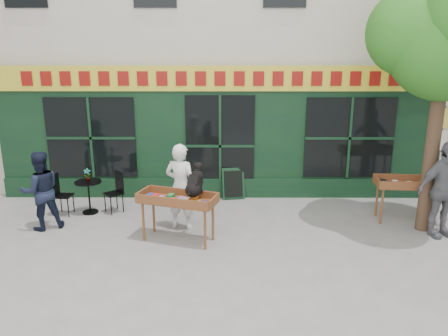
{
  "coord_description": "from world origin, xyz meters",
  "views": [
    {
      "loc": [
        0.15,
        -8.28,
        3.73
      ],
      "look_at": [
        0.11,
        0.5,
        1.28
      ],
      "focal_mm": 35.0,
      "sensor_mm": 36.0,
      "label": 1
    }
  ],
  "objects_px": {
    "dog": "(195,179)",
    "bistro_table": "(89,191)",
    "book_cart_right": "(412,186)",
    "book_cart_center": "(178,201)",
    "man_right": "(443,189)",
    "woman": "(181,187)",
    "man_left": "(41,191)"
  },
  "relations": [
    {
      "from": "book_cart_center",
      "to": "book_cart_right",
      "type": "xyz_separation_m",
      "value": [
        4.98,
        1.03,
        0.0
      ]
    },
    {
      "from": "book_cart_center",
      "to": "book_cart_right",
      "type": "height_order",
      "value": "same"
    },
    {
      "from": "book_cart_right",
      "to": "man_right",
      "type": "height_order",
      "value": "man_right"
    },
    {
      "from": "book_cart_center",
      "to": "bistro_table",
      "type": "xyz_separation_m",
      "value": [
        -2.21,
        1.48,
        -0.28
      ]
    },
    {
      "from": "man_left",
      "to": "book_cart_center",
      "type": "bearing_deg",
      "value": 137.6
    },
    {
      "from": "woman",
      "to": "man_right",
      "type": "distance_m",
      "value": 5.3
    },
    {
      "from": "dog",
      "to": "man_right",
      "type": "relative_size",
      "value": 0.31
    },
    {
      "from": "man_left",
      "to": "dog",
      "type": "bearing_deg",
      "value": 137.94
    },
    {
      "from": "book_cart_right",
      "to": "man_left",
      "type": "distance_m",
      "value": 7.91
    },
    {
      "from": "woman",
      "to": "man_right",
      "type": "xyz_separation_m",
      "value": [
        5.28,
        -0.37,
        0.07
      ]
    },
    {
      "from": "woman",
      "to": "book_cart_right",
      "type": "xyz_separation_m",
      "value": [
        4.98,
        0.38,
        -0.09
      ]
    },
    {
      "from": "book_cart_center",
      "to": "man_left",
      "type": "distance_m",
      "value": 2.97
    },
    {
      "from": "dog",
      "to": "woman",
      "type": "distance_m",
      "value": 0.87
    },
    {
      "from": "dog",
      "to": "bistro_table",
      "type": "xyz_separation_m",
      "value": [
        -2.56,
        1.53,
        -0.75
      ]
    },
    {
      "from": "book_cart_center",
      "to": "man_right",
      "type": "xyz_separation_m",
      "value": [
        5.28,
        0.28,
        0.16
      ]
    },
    {
      "from": "woman",
      "to": "book_cart_right",
      "type": "relative_size",
      "value": 1.18
    },
    {
      "from": "dog",
      "to": "bistro_table",
      "type": "bearing_deg",
      "value": 167.06
    },
    {
      "from": "book_cart_center",
      "to": "man_right",
      "type": "bearing_deg",
      "value": 20.98
    },
    {
      "from": "book_cart_right",
      "to": "bistro_table",
      "type": "xyz_separation_m",
      "value": [
        -7.19,
        0.46,
        -0.28
      ]
    },
    {
      "from": "book_cart_right",
      "to": "bistro_table",
      "type": "bearing_deg",
      "value": -178.67
    },
    {
      "from": "dog",
      "to": "book_cart_right",
      "type": "height_order",
      "value": "dog"
    },
    {
      "from": "bistro_table",
      "to": "man_left",
      "type": "height_order",
      "value": "man_left"
    },
    {
      "from": "book_cart_right",
      "to": "dog",
      "type": "bearing_deg",
      "value": -161.95
    },
    {
      "from": "dog",
      "to": "bistro_table",
      "type": "height_order",
      "value": "dog"
    },
    {
      "from": "man_right",
      "to": "man_left",
      "type": "distance_m",
      "value": 8.2
    },
    {
      "from": "book_cart_right",
      "to": "man_right",
      "type": "bearing_deg",
      "value": -63.25
    },
    {
      "from": "woman",
      "to": "book_cart_right",
      "type": "bearing_deg",
      "value": -157.69
    },
    {
      "from": "dog",
      "to": "book_cart_right",
      "type": "xyz_separation_m",
      "value": [
        4.63,
        1.08,
        -0.47
      ]
    },
    {
      "from": "dog",
      "to": "woman",
      "type": "height_order",
      "value": "woman"
    },
    {
      "from": "man_right",
      "to": "dog",
      "type": "bearing_deg",
      "value": 168.75
    },
    {
      "from": "woman",
      "to": "man_left",
      "type": "distance_m",
      "value": 2.91
    },
    {
      "from": "book_cart_right",
      "to": "man_right",
      "type": "distance_m",
      "value": 0.82
    }
  ]
}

